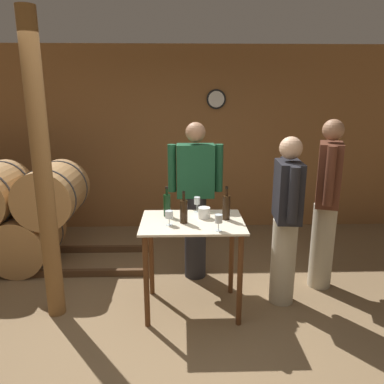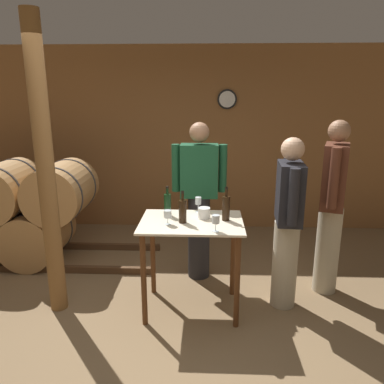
# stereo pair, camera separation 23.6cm
# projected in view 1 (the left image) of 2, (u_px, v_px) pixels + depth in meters

# --- Properties ---
(ground_plane) EXTENTS (14.00, 14.00, 0.00)m
(ground_plane) POSITION_uv_depth(u_px,v_px,m) (166.00, 339.00, 3.20)
(ground_plane) COLOR brown
(back_wall) EXTENTS (8.40, 0.08, 2.70)m
(back_wall) POSITION_uv_depth(u_px,v_px,m) (172.00, 140.00, 5.58)
(back_wall) COLOR brown
(back_wall) RESTS_ON ground_plane
(tasting_table) EXTENTS (0.94, 0.68, 0.90)m
(tasting_table) POSITION_uv_depth(u_px,v_px,m) (192.00, 241.00, 3.48)
(tasting_table) COLOR beige
(tasting_table) RESTS_ON ground_plane
(wooden_post) EXTENTS (0.16, 0.16, 2.70)m
(wooden_post) POSITION_uv_depth(u_px,v_px,m) (43.00, 175.00, 3.24)
(wooden_post) COLOR brown
(wooden_post) RESTS_ON ground_plane
(wine_bottle_far_left) EXTENTS (0.07, 0.07, 0.29)m
(wine_bottle_far_left) POSITION_uv_depth(u_px,v_px,m) (167.00, 205.00, 3.54)
(wine_bottle_far_left) COLOR black
(wine_bottle_far_left) RESTS_ON tasting_table
(wine_bottle_left) EXTENTS (0.07, 0.07, 0.30)m
(wine_bottle_left) POSITION_uv_depth(u_px,v_px,m) (184.00, 211.00, 3.36)
(wine_bottle_left) COLOR black
(wine_bottle_left) RESTS_ON tasting_table
(wine_bottle_center) EXTENTS (0.07, 0.07, 0.32)m
(wine_bottle_center) POSITION_uv_depth(u_px,v_px,m) (226.00, 207.00, 3.45)
(wine_bottle_center) COLOR black
(wine_bottle_center) RESTS_ON tasting_table
(wine_glass_near_left) EXTENTS (0.07, 0.07, 0.13)m
(wine_glass_near_left) POSITION_uv_depth(u_px,v_px,m) (169.00, 215.00, 3.31)
(wine_glass_near_left) COLOR silver
(wine_glass_near_left) RESTS_ON tasting_table
(wine_glass_near_center) EXTENTS (0.06, 0.06, 0.15)m
(wine_glass_near_center) POSITION_uv_depth(u_px,v_px,m) (197.00, 201.00, 3.66)
(wine_glass_near_center) COLOR silver
(wine_glass_near_center) RESTS_ON tasting_table
(wine_glass_near_right) EXTENTS (0.07, 0.07, 0.15)m
(wine_glass_near_right) POSITION_uv_depth(u_px,v_px,m) (219.00, 219.00, 3.17)
(wine_glass_near_right) COLOR silver
(wine_glass_near_right) RESTS_ON tasting_table
(ice_bucket) EXTENTS (0.11, 0.11, 0.10)m
(ice_bucket) POSITION_uv_depth(u_px,v_px,m) (204.00, 213.00, 3.51)
(ice_bucket) COLOR white
(ice_bucket) RESTS_ON tasting_table
(person_host) EXTENTS (0.59, 0.24, 1.74)m
(person_host) POSITION_uv_depth(u_px,v_px,m) (195.00, 198.00, 4.08)
(person_host) COLOR #232328
(person_host) RESTS_ON ground_plane
(person_visitor_with_scarf) EXTENTS (0.34, 0.56, 1.79)m
(person_visitor_with_scarf) POSITION_uv_depth(u_px,v_px,m) (326.00, 202.00, 3.85)
(person_visitor_with_scarf) COLOR #B7AD93
(person_visitor_with_scarf) RESTS_ON ground_plane
(person_visitor_bearded) EXTENTS (0.25, 0.59, 1.66)m
(person_visitor_bearded) POSITION_uv_depth(u_px,v_px,m) (286.00, 219.00, 3.57)
(person_visitor_bearded) COLOR #B7AD93
(person_visitor_bearded) RESTS_ON ground_plane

